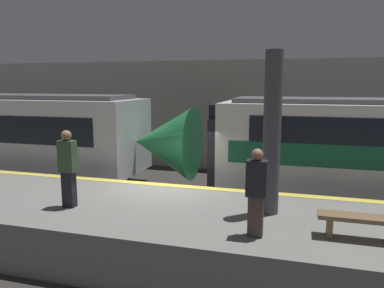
{
  "coord_description": "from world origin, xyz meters",
  "views": [
    {
      "loc": [
        3.6,
        -9.77,
        3.97
      ],
      "look_at": [
        0.44,
        1.1,
        2.12
      ],
      "focal_mm": 35.0,
      "sensor_mm": 36.0,
      "label": 1
    }
  ],
  "objects_px": {
    "person_waiting": "(256,191)",
    "platform_bench": "(360,222)",
    "support_pillar_near": "(272,134)",
    "person_walking": "(68,166)"
  },
  "relations": [
    {
      "from": "support_pillar_near",
      "to": "person_waiting",
      "type": "bearing_deg",
      "value": -96.26
    },
    {
      "from": "person_waiting",
      "to": "platform_bench",
      "type": "distance_m",
      "value": 1.98
    },
    {
      "from": "person_walking",
      "to": "person_waiting",
      "type": "bearing_deg",
      "value": -6.41
    },
    {
      "from": "person_waiting",
      "to": "platform_bench",
      "type": "relative_size",
      "value": 1.11
    },
    {
      "from": "person_walking",
      "to": "platform_bench",
      "type": "height_order",
      "value": "person_walking"
    },
    {
      "from": "support_pillar_near",
      "to": "platform_bench",
      "type": "height_order",
      "value": "support_pillar_near"
    },
    {
      "from": "support_pillar_near",
      "to": "person_walking",
      "type": "xyz_separation_m",
      "value": [
        -4.5,
        -0.88,
        -0.81
      ]
    },
    {
      "from": "person_waiting",
      "to": "person_walking",
      "type": "height_order",
      "value": "person_walking"
    },
    {
      "from": "person_walking",
      "to": "platform_bench",
      "type": "relative_size",
      "value": 1.2
    },
    {
      "from": "person_waiting",
      "to": "person_walking",
      "type": "bearing_deg",
      "value": 173.59
    }
  ]
}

